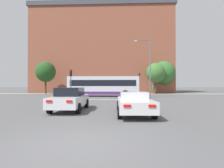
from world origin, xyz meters
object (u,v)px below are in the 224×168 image
(car_roadster_right, at_px, (134,103))
(street_lamp_junction, at_px, (147,62))
(bus_crossing_lead, at_px, (103,86))
(traffic_light_near_left, at_px, (71,79))
(pedestrian_waiting, at_px, (153,89))
(traffic_light_far_right, at_px, (139,80))
(car_saloon_left, at_px, (70,99))

(car_roadster_right, bearing_deg, street_lamp_junction, 76.38)
(bus_crossing_lead, bearing_deg, street_lamp_junction, 66.97)
(car_roadster_right, relative_size, street_lamp_junction, 0.60)
(traffic_light_near_left, relative_size, pedestrian_waiting, 2.16)
(traffic_light_near_left, bearing_deg, bus_crossing_lead, 54.30)
(street_lamp_junction, bearing_deg, traffic_light_far_right, 89.03)
(bus_crossing_lead, distance_m, traffic_light_far_right, 10.71)
(traffic_light_far_right, bearing_deg, traffic_light_near_left, -126.98)
(street_lamp_junction, relative_size, pedestrian_waiting, 4.76)
(traffic_light_far_right, xyz_separation_m, street_lamp_junction, (-0.19, -11.10, 2.02))
(bus_crossing_lead, relative_size, traffic_light_near_left, 2.93)
(street_lamp_junction, bearing_deg, bus_crossing_lead, 156.97)
(car_saloon_left, distance_m, pedestrian_waiting, 25.93)
(car_roadster_right, relative_size, bus_crossing_lead, 0.45)
(traffic_light_far_right, bearing_deg, bus_crossing_lead, -127.73)
(traffic_light_far_right, bearing_deg, car_roadster_right, -97.41)
(car_roadster_right, bearing_deg, pedestrian_waiting, 75.39)
(car_roadster_right, distance_m, traffic_light_near_left, 13.58)
(bus_crossing_lead, height_order, traffic_light_near_left, traffic_light_near_left)
(pedestrian_waiting, bearing_deg, traffic_light_near_left, -70.10)
(car_saloon_left, relative_size, street_lamp_junction, 0.58)
(car_saloon_left, xyz_separation_m, traffic_light_near_left, (-2.80, 10.15, 1.71))
(car_saloon_left, bearing_deg, traffic_light_far_right, 71.67)
(traffic_light_far_right, xyz_separation_m, pedestrian_waiting, (2.75, 0.19, -1.86))
(pedestrian_waiting, bearing_deg, bus_crossing_lead, -73.89)
(car_roadster_right, distance_m, bus_crossing_lead, 16.99)
(car_saloon_left, relative_size, traffic_light_far_right, 1.10)
(traffic_light_near_left, bearing_deg, car_saloon_left, -74.56)
(bus_crossing_lead, xyz_separation_m, street_lamp_junction, (6.32, -2.69, 3.23))
(car_roadster_right, xyz_separation_m, street_lamp_junction, (3.07, 13.96, 4.21))
(car_roadster_right, height_order, pedestrian_waiting, pedestrian_waiting)
(bus_crossing_lead, distance_m, street_lamp_junction, 7.59)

